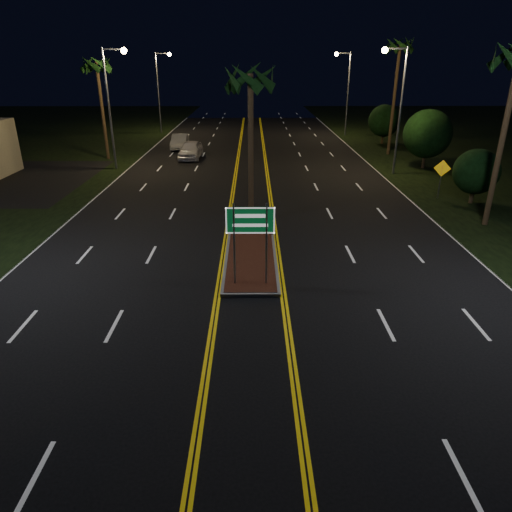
{
  "coord_description": "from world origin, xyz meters",
  "views": [
    {
      "loc": [
        0.09,
        -12.97,
        8.04
      ],
      "look_at": [
        0.2,
        1.37,
        1.9
      ],
      "focal_mm": 32.0,
      "sensor_mm": 36.0,
      "label": 1
    }
  ],
  "objects_px": {
    "palm_right_far": "(400,47)",
    "shrub_far": "(384,121)",
    "shrub_mid": "(427,134)",
    "car_far": "(180,140)",
    "streetlight_left_mid": "(113,95)",
    "car_near": "(191,148)",
    "streetlight_left_far": "(161,83)",
    "shrub_near": "(476,172)",
    "palm_left_far": "(97,65)",
    "warning_sign": "(441,174)",
    "median_island": "(251,244)",
    "streetlight_right_far": "(345,84)",
    "streetlight_right_mid": "(397,97)",
    "highway_sign": "(250,228)",
    "palm_median": "(250,78)"
  },
  "relations": [
    {
      "from": "shrub_near",
      "to": "car_far",
      "type": "xyz_separation_m",
      "value": [
        -20.63,
        19.08,
        -1.14
      ]
    },
    {
      "from": "palm_left_far",
      "to": "palm_right_far",
      "type": "height_order",
      "value": "palm_right_far"
    },
    {
      "from": "warning_sign",
      "to": "shrub_near",
      "type": "bearing_deg",
      "value": -12.28
    },
    {
      "from": "shrub_far",
      "to": "warning_sign",
      "type": "xyz_separation_m",
      "value": [
        -1.94,
        -20.95,
        -0.76
      ]
    },
    {
      "from": "highway_sign",
      "to": "palm_right_far",
      "type": "bearing_deg",
      "value": 64.8
    },
    {
      "from": "palm_right_far",
      "to": "car_far",
      "type": "height_order",
      "value": "palm_right_far"
    },
    {
      "from": "streetlight_left_far",
      "to": "shrub_near",
      "type": "relative_size",
      "value": 2.73
    },
    {
      "from": "streetlight_left_far",
      "to": "shrub_mid",
      "type": "relative_size",
      "value": 1.95
    },
    {
      "from": "median_island",
      "to": "warning_sign",
      "type": "xyz_separation_m",
      "value": [
        11.86,
        8.05,
        1.5
      ]
    },
    {
      "from": "car_near",
      "to": "warning_sign",
      "type": "bearing_deg",
      "value": -34.56
    },
    {
      "from": "highway_sign",
      "to": "streetlight_left_far",
      "type": "bearing_deg",
      "value": 104.44
    },
    {
      "from": "palm_right_far",
      "to": "shrub_far",
      "type": "relative_size",
      "value": 2.6
    },
    {
      "from": "palm_median",
      "to": "palm_left_far",
      "type": "bearing_deg",
      "value": 126.18
    },
    {
      "from": "streetlight_left_mid",
      "to": "streetlight_right_mid",
      "type": "distance_m",
      "value": 21.32
    },
    {
      "from": "median_island",
      "to": "streetlight_right_far",
      "type": "distance_m",
      "value": 37.0
    },
    {
      "from": "palm_left_far",
      "to": "shrub_near",
      "type": "bearing_deg",
      "value": -28.03
    },
    {
      "from": "streetlight_left_far",
      "to": "car_near",
      "type": "bearing_deg",
      "value": -71.94
    },
    {
      "from": "palm_right_far",
      "to": "warning_sign",
      "type": "relative_size",
      "value": 4.23
    },
    {
      "from": "palm_left_far",
      "to": "shrub_far",
      "type": "xyz_separation_m",
      "value": [
        26.6,
        8.0,
        -5.41
      ]
    },
    {
      "from": "streetlight_left_mid",
      "to": "palm_right_far",
      "type": "relative_size",
      "value": 0.87
    },
    {
      "from": "streetlight_right_mid",
      "to": "streetlight_left_far",
      "type": "bearing_deg",
      "value": 133.97
    },
    {
      "from": "highway_sign",
      "to": "warning_sign",
      "type": "relative_size",
      "value": 1.31
    },
    {
      "from": "palm_left_far",
      "to": "shrub_mid",
      "type": "relative_size",
      "value": 1.9
    },
    {
      "from": "streetlight_right_mid",
      "to": "palm_right_far",
      "type": "distance_m",
      "value": 9.0
    },
    {
      "from": "shrub_mid",
      "to": "car_near",
      "type": "bearing_deg",
      "value": 168.08
    },
    {
      "from": "highway_sign",
      "to": "car_near",
      "type": "height_order",
      "value": "highway_sign"
    },
    {
      "from": "shrub_mid",
      "to": "car_far",
      "type": "xyz_separation_m",
      "value": [
        -21.13,
        9.08,
        -1.92
      ]
    },
    {
      "from": "streetlight_right_far",
      "to": "palm_median",
      "type": "xyz_separation_m",
      "value": [
        -10.61,
        -31.5,
        1.62
      ]
    },
    {
      "from": "streetlight_right_mid",
      "to": "shrub_mid",
      "type": "relative_size",
      "value": 1.95
    },
    {
      "from": "streetlight_right_far",
      "to": "car_near",
      "type": "relative_size",
      "value": 1.68
    },
    {
      "from": "palm_right_far",
      "to": "car_far",
      "type": "relative_size",
      "value": 2.12
    },
    {
      "from": "shrub_near",
      "to": "warning_sign",
      "type": "height_order",
      "value": "shrub_near"
    },
    {
      "from": "palm_left_far",
      "to": "warning_sign",
      "type": "height_order",
      "value": "palm_left_far"
    },
    {
      "from": "streetlight_left_far",
      "to": "shrub_near",
      "type": "height_order",
      "value": "streetlight_left_far"
    },
    {
      "from": "palm_right_far",
      "to": "shrub_near",
      "type": "relative_size",
      "value": 3.12
    },
    {
      "from": "palm_median",
      "to": "palm_right_far",
      "type": "height_order",
      "value": "palm_right_far"
    },
    {
      "from": "shrub_mid",
      "to": "streetlight_right_mid",
      "type": "bearing_deg",
      "value": -149.44
    },
    {
      "from": "car_far",
      "to": "palm_left_far",
      "type": "bearing_deg",
      "value": -140.14
    },
    {
      "from": "palm_median",
      "to": "car_near",
      "type": "relative_size",
      "value": 1.55
    },
    {
      "from": "highway_sign",
      "to": "streetlight_right_mid",
      "type": "distance_m",
      "value": 22.18
    },
    {
      "from": "streetlight_right_far",
      "to": "palm_median",
      "type": "relative_size",
      "value": 1.08
    },
    {
      "from": "streetlight_right_mid",
      "to": "streetlight_right_far",
      "type": "bearing_deg",
      "value": 90.0
    },
    {
      "from": "car_near",
      "to": "warning_sign",
      "type": "xyz_separation_m",
      "value": [
        17.29,
        -13.05,
        0.69
      ]
    },
    {
      "from": "car_near",
      "to": "car_far",
      "type": "distance_m",
      "value": 5.26
    },
    {
      "from": "median_island",
      "to": "streetlight_left_far",
      "type": "relative_size",
      "value": 1.14
    },
    {
      "from": "shrub_near",
      "to": "shrub_far",
      "type": "height_order",
      "value": "shrub_far"
    },
    {
      "from": "streetlight_right_far",
      "to": "warning_sign",
      "type": "bearing_deg",
      "value": -87.34
    },
    {
      "from": "median_island",
      "to": "streetlight_right_far",
      "type": "bearing_deg",
      "value": 73.13
    },
    {
      "from": "streetlight_left_far",
      "to": "palm_right_far",
      "type": "height_order",
      "value": "palm_right_far"
    },
    {
      "from": "streetlight_left_far",
      "to": "palm_left_far",
      "type": "xyz_separation_m",
      "value": [
        -2.19,
        -16.0,
        2.09
      ]
    }
  ]
}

